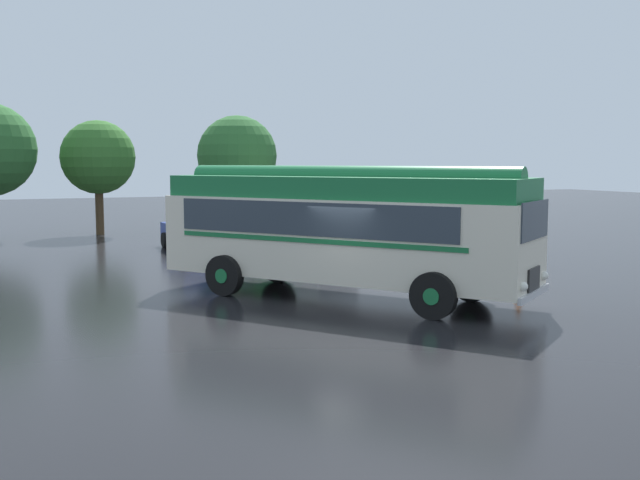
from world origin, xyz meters
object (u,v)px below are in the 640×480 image
vintage_bus (343,227)px  box_van (305,213)px  car_near_left (194,229)px  traffic_cone (519,286)px  car_mid_left (263,228)px

vintage_bus → box_van: size_ratio=1.63×
car_near_left → traffic_cone: car_near_left is taller
vintage_bus → box_van: 13.23m
car_mid_left → box_van: 2.49m
vintage_bus → traffic_cone: bearing=-19.3°
traffic_cone → vintage_bus: bearing=160.7°
car_near_left → car_mid_left: bearing=-12.8°
vintage_bus → car_near_left: (-1.02, 12.30, -1.05)m
vintage_bus → car_near_left: 12.38m
vintage_bus → car_mid_left: vintage_bus is taller
car_mid_left → traffic_cone: size_ratio=7.69×
car_near_left → traffic_cone: size_ratio=7.83×
vintage_bus → traffic_cone: vintage_bus is taller
car_near_left → car_mid_left: size_ratio=1.02×
car_near_left → car_mid_left: 2.83m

